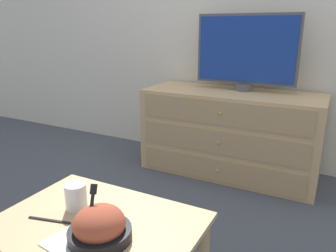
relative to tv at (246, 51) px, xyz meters
The scene contains 9 objects.
ground_plane 1.00m from the tv, 123.52° to the left, with size 12.00×12.00×0.00m, color #474C56.
wall_back 0.42m from the tv, 120.45° to the left, with size 12.00×0.05×2.60m.
dresser 0.65m from the tv, 123.68° to the right, with size 1.36×0.54×0.67m.
tv is the anchor object (origin of this frame).
coffee_table 1.81m from the tv, 92.92° to the right, with size 0.76×0.55×0.44m.
takeout_bowl 1.84m from the tv, 90.31° to the right, with size 0.22×0.22×0.18m.
drink_cup 1.74m from the tv, 97.64° to the right, with size 0.09×0.09×0.11m.
napkin 1.91m from the tv, 92.75° to the right, with size 0.17×0.17×0.00m.
knife 1.87m from the tv, 98.06° to the right, with size 0.17×0.05×0.01m.
Camera 1 is at (0.78, -2.73, 1.14)m, focal length 35.00 mm.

